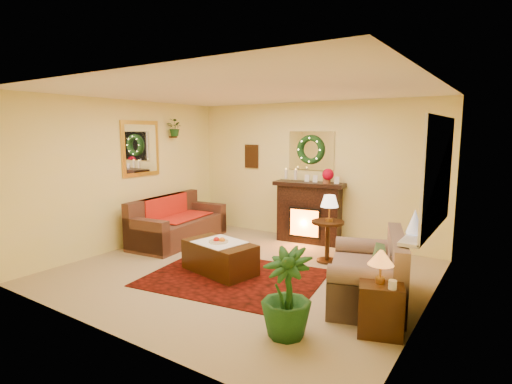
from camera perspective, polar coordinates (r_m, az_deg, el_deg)
The scene contains 31 objects.
floor at distance 6.02m, azimuth -1.87°, elevation -11.32°, with size 5.00×5.00×0.00m, color beige.
ceiling at distance 5.69m, azimuth -2.00°, elevation 14.15°, with size 5.00×5.00×0.00m, color white.
wall_back at distance 7.64m, azimuth 7.88°, elevation 2.88°, with size 5.00×5.00×0.00m, color #EFD88C.
wall_front at distance 4.11m, azimuth -20.42°, elevation -2.42°, with size 5.00×5.00×0.00m, color #EFD88C.
wall_left at distance 7.43m, azimuth -17.88°, elevation 2.39°, with size 4.50×4.50×0.00m, color #EFD88C.
wall_right at distance 4.74m, azimuth 23.56°, elevation -1.20°, with size 4.50×4.50×0.00m, color #EFD88C.
area_rug at distance 5.78m, azimuth -3.18°, elevation -12.12°, with size 2.37×1.78×0.01m, color maroon.
sofa at distance 7.62m, azimuth -10.96°, elevation -3.85°, with size 0.87×1.97×0.85m, color #493625.
red_throw at distance 7.74m, azimuth -10.78°, elevation -3.45°, with size 0.73×1.19×0.02m, color red.
fireplace at distance 7.52m, azimuth 7.62°, elevation -3.00°, with size 1.16×0.37×1.06m, color black.
poinsettia at distance 7.21m, azimuth 10.25°, elevation 2.49°, with size 0.21×0.21×0.21m, color #BA001D.
mantel_candle_a at distance 7.59m, azimuth 4.31°, elevation 2.59°, with size 0.06×0.06×0.18m, color #F5EFC9.
mantel_candle_b at distance 7.50m, azimuth 5.68°, elevation 2.50°, with size 0.06×0.06×0.18m, color white.
mantel_mirror at distance 7.60m, azimuth 7.88°, elevation 5.87°, with size 0.92×0.02×0.72m, color white.
wreath at distance 7.56m, azimuth 7.75°, elevation 6.01°, with size 0.55×0.55×0.11m, color #194719.
wall_art at distance 8.28m, azimuth -0.63°, elevation 5.12°, with size 0.32×0.03×0.48m, color #381E11.
gold_mirror at distance 7.58m, azimuth -16.16°, elevation 5.99°, with size 0.03×0.84×1.00m, color gold.
hanging_plant at distance 7.98m, azimuth -11.44°, elevation 7.85°, with size 0.33×0.28×0.36m, color #194719.
loveseat at distance 5.12m, azimuth 15.55°, elevation -10.28°, with size 0.84×1.44×0.84m, color tan.
window_frame at distance 5.25m, azimuth 24.62°, elevation 2.37°, with size 0.03×1.86×1.36m, color white.
window_glass at distance 5.25m, azimuth 24.45°, elevation 2.38°, with size 0.02×1.70×1.22m, color black.
window_sill at distance 5.37m, azimuth 23.06°, elevation -4.77°, with size 0.22×1.86×0.04m, color white.
mini_tree at distance 4.89m, azimuth 21.74°, elevation -3.92°, with size 0.18×0.18×0.27m, color white.
sill_plant at distance 6.04m, azimuth 24.17°, elevation -1.34°, with size 0.26×0.21×0.47m, color #124C13.
side_table_round at distance 6.46m, azimuth 10.16°, elevation -7.02°, with size 0.51×0.51×0.66m, color #4B1D10.
lamp_cream at distance 6.30m, azimuth 10.44°, elevation -2.24°, with size 0.28×0.28×0.42m, color beige.
end_table_square at distance 4.43m, azimuth 17.32°, elevation -15.44°, with size 0.44×0.44×0.53m, color #532913.
lamp_tiffany at distance 4.26m, azimuth 17.40°, elevation -9.62°, with size 0.26×0.26×0.38m, color orange.
coffee_table at distance 5.95m, azimuth -5.20°, elevation -9.44°, with size 1.08×0.59×0.45m, color #55351D.
fruit_bowl at distance 5.86m, azimuth -5.36°, elevation -7.28°, with size 0.28×0.28×0.07m, color beige.
floor_palm at distance 4.12m, azimuth 4.37°, elevation -14.25°, with size 1.53×1.53×2.72m, color #163216.
Camera 1 is at (3.28, -4.61, 2.04)m, focal length 28.00 mm.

